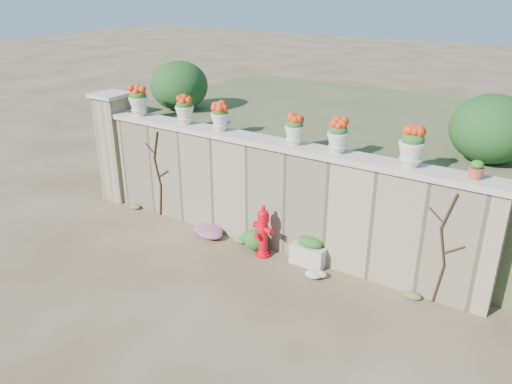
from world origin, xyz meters
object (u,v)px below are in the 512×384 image
Objects in this scene: terracotta_pot at (476,171)px; planter_box at (309,251)px; fire_hydrant at (263,231)px; urn_pot_0 at (138,101)px.

planter_box is at bearing -174.22° from terracotta_pot.
fire_hydrant reaches higher than planter_box.
terracotta_pot is at bearing 0.00° from urn_pot_0.
planter_box is (0.85, 0.22, -0.27)m from fire_hydrant.
terracotta_pot reaches higher than planter_box.
fire_hydrant is 3.76m from terracotta_pot.
fire_hydrant is 0.92m from planter_box.
urn_pot_0 is (-4.28, 0.25, 2.17)m from planter_box.
fire_hydrant is 3.95m from urn_pot_0.
urn_pot_0 is at bearing 180.00° from terracotta_pot.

